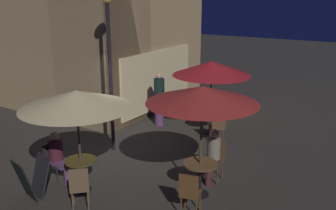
{
  "coord_description": "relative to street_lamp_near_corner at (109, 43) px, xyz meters",
  "views": [
    {
      "loc": [
        -7.08,
        -6.39,
        4.24
      ],
      "look_at": [
        0.94,
        -1.24,
        1.41
      ],
      "focal_mm": 40.15,
      "sensor_mm": 36.0,
      "label": 1
    }
  ],
  "objects": [
    {
      "name": "patio_umbrella_0",
      "position": [
        -0.9,
        -3.24,
        -0.73
      ],
      "size": [
        2.33,
        2.33,
        2.46
      ],
      "color": "black",
      "rests_on": "ground"
    },
    {
      "name": "cafe_table_1",
      "position": [
        2.66,
        -1.69,
        -2.43
      ],
      "size": [
        0.79,
        0.79,
        0.76
      ],
      "color": "black",
      "rests_on": "ground"
    },
    {
      "name": "ground_plane",
      "position": [
        -0.37,
        -0.23,
        -3.0
      ],
      "size": [
        60.0,
        60.0,
        0.0
      ],
      "primitive_type": "plane",
      "color": "#36322C"
    },
    {
      "name": "cafe_chair_4",
      "position": [
        -2.14,
        -0.05,
        -2.45
      ],
      "size": [
        0.42,
        0.42,
        0.92
      ],
      "rotation": [
        0.0,
        0.0,
        -1.55
      ],
      "color": "black",
      "rests_on": "ground"
    },
    {
      "name": "cafe_chair_0",
      "position": [
        -0.03,
        -3.16,
        -2.41
      ],
      "size": [
        0.46,
        0.46,
        0.98
      ],
      "rotation": [
        0.0,
        0.0,
        -3.06
      ],
      "color": "#543722",
      "rests_on": "ground"
    },
    {
      "name": "cafe_chair_3",
      "position": [
        -2.74,
        -1.48,
        -2.43
      ],
      "size": [
        0.54,
        0.54,
        0.96
      ],
      "rotation": [
        0.0,
        0.0,
        0.75
      ],
      "color": "brown",
      "rests_on": "ground"
    },
    {
      "name": "cafe_chair_2",
      "position": [
        2.02,
        -2.26,
        -2.44
      ],
      "size": [
        0.57,
        0.57,
        0.96
      ],
      "rotation": [
        0.0,
        0.0,
        0.73
      ],
      "color": "brown",
      "rests_on": "ground"
    },
    {
      "name": "cafe_table_0",
      "position": [
        -0.9,
        -3.24,
        -2.44
      ],
      "size": [
        0.76,
        0.76,
        0.76
      ],
      "color": "black",
      "rests_on": "ground"
    },
    {
      "name": "cafe_chair_1",
      "position": [
        -1.76,
        -3.46,
        -2.44
      ],
      "size": [
        0.47,
        0.47,
        0.95
      ],
      "rotation": [
        0.0,
        0.0,
        0.26
      ],
      "color": "brown",
      "rests_on": "ground"
    },
    {
      "name": "menu_sandwich_board",
      "position": [
        -2.93,
        -0.27,
        -2.54
      ],
      "size": [
        0.75,
        0.68,
        0.89
      ],
      "rotation": [
        0.0,
        0.0,
        -0.23
      ],
      "color": "black",
      "rests_on": "ground"
    },
    {
      "name": "patio_umbrella_2",
      "position": [
        -2.13,
        -0.91,
        -0.89
      ],
      "size": [
        2.38,
        2.38,
        2.31
      ],
      "color": "black",
      "rests_on": "ground"
    },
    {
      "name": "patron_seated_1",
      "position": [
        -2.14,
        -0.2,
        -2.3
      ],
      "size": [
        0.33,
        0.53,
        1.24
      ],
      "rotation": [
        0.0,
        0.0,
        -1.55
      ],
      "color": "#5C3B67",
      "rests_on": "ground"
    },
    {
      "name": "street_lamp_near_corner",
      "position": [
        0.0,
        0.0,
        0.0
      ],
      "size": [
        0.32,
        0.32,
        4.32
      ],
      "color": "black",
      "rests_on": "ground"
    },
    {
      "name": "patron_standing_2",
      "position": [
        2.42,
        0.06,
        -2.1
      ],
      "size": [
        0.34,
        0.34,
        1.79
      ],
      "rotation": [
        0.0,
        0.0,
        0.79
      ],
      "color": "#5F3761",
      "rests_on": "ground"
    },
    {
      "name": "cafe_table_2",
      "position": [
        -2.13,
        -0.91,
        -2.48
      ],
      "size": [
        0.71,
        0.71,
        0.73
      ],
      "color": "black",
      "rests_on": "ground"
    },
    {
      "name": "patio_umbrella_1",
      "position": [
        2.66,
        -1.69,
        -0.93
      ],
      "size": [
        2.39,
        2.39,
        2.3
      ],
      "color": "black",
      "rests_on": "ground"
    },
    {
      "name": "patron_seated_0",
      "position": [
        -0.18,
        -3.18,
        -2.28
      ],
      "size": [
        0.53,
        0.34,
        1.28
      ],
      "rotation": [
        0.0,
        0.0,
        -3.06
      ],
      "color": "#4A2123",
      "rests_on": "ground"
    }
  ]
}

